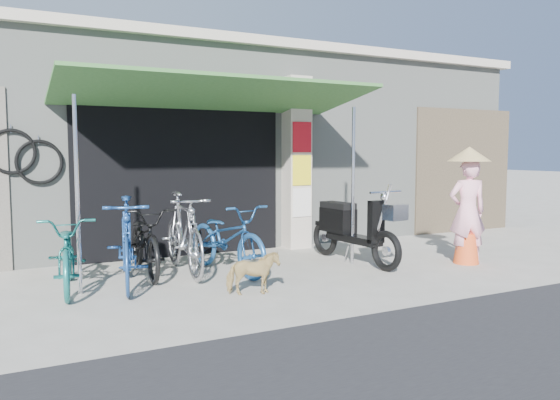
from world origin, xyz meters
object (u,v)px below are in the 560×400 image
bike_teal (69,253)px  street_dog (253,273)px  bike_black (146,240)px  bike_navy (227,238)px  nun (468,206)px  bike_silver (184,233)px  bike_blue (127,242)px  moped (351,229)px

bike_teal → street_dog: 2.28m
bike_black → bike_navy: bearing=-17.4°
street_dog → nun: (3.66, 0.22, 0.62)m
bike_black → bike_silver: bike_silver is taller
nun → bike_blue: bearing=9.7°
bike_black → bike_navy: 1.12m
bike_black → moped: size_ratio=0.90×
street_dog → bike_silver: bearing=29.0°
bike_teal → bike_black: bike_black is taller
bike_blue → bike_silver: (0.85, 0.39, 0.00)m
bike_teal → moped: moped is taller
bike_black → street_dog: size_ratio=2.94×
bike_silver → nun: size_ratio=1.06×
bike_teal → nun: size_ratio=1.01×
bike_navy → moped: size_ratio=0.92×
bike_navy → moped: (1.97, -0.19, 0.03)m
bike_navy → street_dog: (-0.17, -1.27, -0.23)m
bike_black → street_dog: 1.88m
bike_blue → bike_navy: bike_blue is taller
bike_black → street_dog: bike_black is taller
bike_silver → bike_navy: (0.56, -0.20, -0.08)m
bike_blue → street_dog: bike_blue is taller
bike_navy → bike_silver: bearing=148.8°
moped → bike_blue: bearing=174.6°
bike_silver → street_dog: bearing=-72.9°
bike_black → nun: size_ratio=1.03×
bike_blue → bike_navy: 1.43m
bike_teal → bike_black: (1.04, 0.45, 0.01)m
bike_navy → street_dog: 1.30m
bike_black → bike_navy: size_ratio=0.98×
nun → street_dog: bearing=23.0°
bike_navy → street_dog: bike_navy is taller
bike_teal → bike_navy: size_ratio=0.96×
bike_blue → bike_silver: 0.94m
bike_teal → street_dog: bike_teal is taller
bike_black → nun: 4.78m
bike_teal → bike_navy: bearing=8.5°
bike_blue → street_dog: size_ratio=3.03×
bike_teal → moped: 4.06m
bike_blue → nun: size_ratio=1.06×
bike_blue → bike_black: bike_blue is taller
bike_teal → nun: nun is taller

